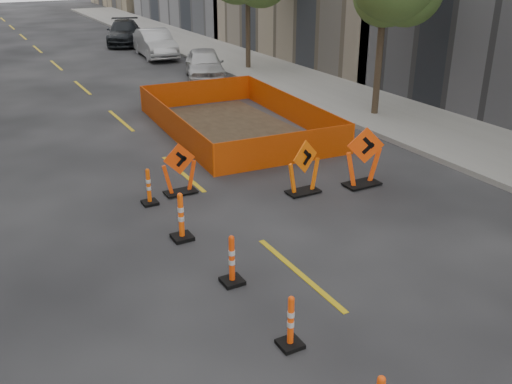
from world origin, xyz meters
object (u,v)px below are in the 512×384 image
chevron_sign_right (364,157)px  channelizer_3 (291,322)px  channelizer_4 (232,260)px  chevron_sign_center (304,167)px  channelizer_5 (181,216)px  parked_car_far (124,33)px  parked_car_mid (155,43)px  chevron_sign_left (179,169)px  parked_car_near (205,64)px  channelizer_6 (149,186)px

chevron_sign_right → channelizer_3: bearing=-115.2°
channelizer_4 → chevron_sign_center: (3.48, 2.94, 0.22)m
channelizer_3 → chevron_sign_right: bearing=42.6°
channelizer_5 → parked_car_far: size_ratio=0.21×
channelizer_3 → parked_car_far: bearing=77.9°
channelizer_5 → parked_car_mid: bearing=72.0°
channelizer_4 → chevron_sign_left: 4.47m
channelizer_5 → parked_car_mid: size_ratio=0.23×
channelizer_3 → chevron_sign_center: 6.12m
channelizer_4 → parked_car_near: (6.81, 16.65, 0.23)m
channelizer_3 → parked_car_mid: (6.82, 25.62, 0.30)m
channelizer_3 → channelizer_6: bearing=91.5°
channelizer_5 → chevron_sign_center: bearing=13.2°
channelizer_4 → parked_car_far: 29.76m
channelizer_3 → parked_car_far: parked_car_far is taller
channelizer_5 → chevron_sign_right: bearing=5.9°
channelizer_4 → chevron_sign_right: (5.11, 2.63, 0.31)m
chevron_sign_right → channelizer_6: bearing=-173.9°
chevron_sign_center → parked_car_near: bearing=60.8°
channelizer_4 → parked_car_near: bearing=67.7°
channelizer_4 → parked_car_mid: 24.51m
channelizer_3 → chevron_sign_right: chevron_sign_right is taller
chevron_sign_left → parked_car_mid: (6.09, 19.13, 0.09)m
chevron_sign_center → chevron_sign_right: size_ratio=0.89×
channelizer_5 → parked_car_mid: (6.97, 21.46, 0.23)m
parked_car_near → chevron_sign_center: bearing=-84.2°
chevron_sign_right → parked_car_mid: size_ratio=0.35×
chevron_sign_left → channelizer_4: bearing=-94.7°
channelizer_4 → chevron_sign_center: chevron_sign_center is taller
channelizer_4 → parked_car_near: size_ratio=0.23×
chevron_sign_center → parked_car_mid: size_ratio=0.31×
channelizer_3 → chevron_sign_left: 6.54m
chevron_sign_center → chevron_sign_right: 1.66m
chevron_sign_center → channelizer_6: bearing=145.9°
channelizer_4 → channelizer_5: channelizer_5 is taller
chevron_sign_left → parked_car_near: 13.67m
parked_car_mid → channelizer_6: bearing=-104.2°
chevron_sign_right → parked_car_near: (1.70, 14.02, -0.08)m
channelizer_5 → channelizer_4: bearing=-85.4°
parked_car_near → parked_car_far: 12.37m
channelizer_5 → parked_car_far: parked_car_far is taller
channelizer_4 → parked_car_near: parked_car_near is taller
chevron_sign_right → chevron_sign_center: bearing=-168.5°
channelizer_6 → chevron_sign_left: (0.90, 0.25, 0.21)m
chevron_sign_right → parked_car_far: size_ratio=0.32×
channelizer_4 → chevron_sign_left: (0.72, 4.41, 0.18)m
parked_car_far → channelizer_6: bearing=-86.5°
channelizer_3 → parked_car_near: bearing=70.0°
parked_car_mid → channelizer_4: bearing=-100.5°
channelizer_5 → chevron_sign_center: 3.75m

